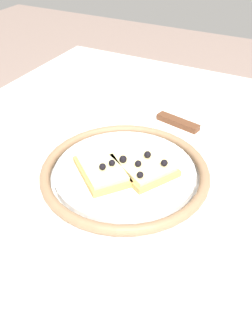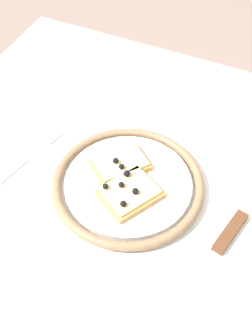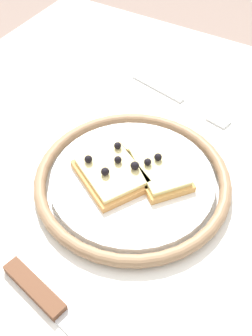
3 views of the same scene
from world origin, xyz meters
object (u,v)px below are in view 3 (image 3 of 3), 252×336
pizza_slice_near (159,169)px  fork (179,99)px  pizza_slice_far (112,173)px  dining_table (120,234)px  knife (53,307)px  plate (132,180)px

pizza_slice_near → fork: bearing=-163.7°
pizza_slice_far → fork: bearing=-179.8°
dining_table → knife: 0.20m
plate → pizza_slice_near: size_ratio=2.33×
dining_table → pizza_slice_near: size_ratio=7.83×
knife → fork: bearing=-174.4°
plate → knife: (0.20, 0.01, -0.01)m
knife → fork: (-0.40, -0.04, -0.00)m
dining_table → plate: bearing=166.5°
pizza_slice_near → fork: (-0.18, -0.05, -0.02)m
pizza_slice_near → pizza_slice_far: pizza_slice_far is taller
plate → knife: 0.20m
dining_table → pizza_slice_far: size_ratio=7.41×
pizza_slice_near → knife: bearing=-3.1°
plate → fork: plate is taller
pizza_slice_far → plate: bearing=117.9°
dining_table → pizza_slice_far: pizza_slice_far is taller
plate → pizza_slice_near: 0.04m
fork → pizza_slice_far: bearing=0.2°
pizza_slice_far → knife: (0.19, 0.04, -0.02)m
knife → fork: size_ratio=1.19×
pizza_slice_far → fork: (-0.22, -0.00, -0.02)m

